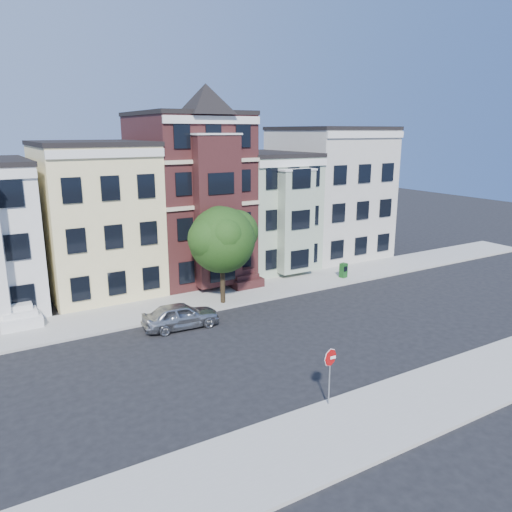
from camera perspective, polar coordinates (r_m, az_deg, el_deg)
ground at (r=27.58m, az=4.88°, el=-9.34°), size 120.00×120.00×0.00m
far_sidewalk at (r=33.91m, az=-3.04°, el=-4.61°), size 60.00×4.00×0.15m
near_sidewalk at (r=22.27m, az=17.44°, el=-15.85°), size 60.00×4.00×0.15m
house_yellow at (r=36.31m, az=-17.91°, el=4.00°), size 7.00×9.00×10.00m
house_brown at (r=38.31m, az=-7.75°, el=6.57°), size 7.00×9.00×12.00m
house_green at (r=41.49m, az=0.62°, el=5.18°), size 6.00×9.00×9.00m
house_cream at (r=45.37m, az=8.24°, el=7.08°), size 8.00×9.00×11.00m
street_tree at (r=31.47m, az=-3.91°, el=1.34°), size 7.93×7.93×7.72m
parked_car at (r=28.91m, az=-8.59°, el=-6.73°), size 4.48×2.07×1.48m
newspaper_box at (r=38.31m, az=9.96°, el=-1.62°), size 0.55×0.50×1.09m
stop_sign at (r=20.75m, az=8.40°, el=-13.10°), size 0.76×0.21×2.74m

